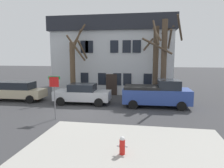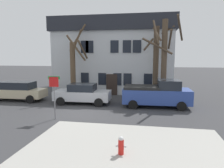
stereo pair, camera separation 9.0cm
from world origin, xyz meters
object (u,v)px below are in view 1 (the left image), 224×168
at_px(car_silver_sedan, 83,94).
at_px(pickup_truck_blue, 157,94).
at_px(tree_bare_near, 74,65).
at_px(building_main, 116,55).
at_px(car_beige_wagon, 18,91).
at_px(tree_bare_far, 164,58).
at_px(tree_bare_mid, 156,59).
at_px(bicycle_leaning, 36,94).
at_px(street_sign_pole, 54,89).
at_px(fire_hydrant, 122,145).

bearing_deg(car_silver_sedan, pickup_truck_blue, -0.29).
relative_size(tree_bare_near, pickup_truck_blue, 1.34).
distance_m(building_main, car_beige_wagon, 11.72).
xyz_separation_m(tree_bare_far, car_silver_sedan, (-6.58, -2.15, -2.93)).
distance_m(tree_bare_mid, tree_bare_far, 1.14).
xyz_separation_m(car_beige_wagon, pickup_truck_blue, (11.94, -0.21, 0.14)).
distance_m(car_beige_wagon, bicycle_leaning, 1.66).
relative_size(tree_bare_mid, car_silver_sedan, 1.46).
xyz_separation_m(tree_bare_mid, tree_bare_far, (0.61, -0.95, 0.17)).
height_order(pickup_truck_blue, street_sign_pole, street_sign_pole).
bearing_deg(tree_bare_mid, pickup_truck_blue, -89.88).
distance_m(tree_bare_near, street_sign_pole, 7.44).
relative_size(fire_hydrant, street_sign_pole, 0.27).
bearing_deg(pickup_truck_blue, tree_bare_near, 159.88).
distance_m(tree_bare_far, car_silver_sedan, 7.52).
relative_size(building_main, car_silver_sedan, 2.82).
bearing_deg(bicycle_leaning, pickup_truck_blue, -7.64).
relative_size(building_main, fire_hydrant, 17.93).
xyz_separation_m(tree_bare_near, car_beige_wagon, (-4.25, -2.60, -2.21)).
relative_size(tree_bare_mid, street_sign_pole, 2.50).
xyz_separation_m(car_silver_sedan, fire_hydrant, (4.34, -8.60, -0.34)).
bearing_deg(building_main, car_silver_sedan, -99.65).
bearing_deg(tree_bare_near, car_beige_wagon, -148.49).
bearing_deg(fire_hydrant, car_beige_wagon, 139.54).
height_order(tree_bare_mid, fire_hydrant, tree_bare_mid).
bearing_deg(tree_bare_near, car_silver_sedan, -58.46).
bearing_deg(tree_bare_far, bicycle_leaning, -176.53).
bearing_deg(tree_bare_far, pickup_truck_blue, -105.51).
bearing_deg(tree_bare_far, car_silver_sedan, -161.94).
xyz_separation_m(tree_bare_mid, bicycle_leaning, (-10.99, -1.66, -3.22)).
bearing_deg(street_sign_pole, tree_bare_mid, 49.95).
height_order(car_beige_wagon, car_silver_sedan, car_beige_wagon).
distance_m(fire_hydrant, bicycle_leaning, 13.73).
height_order(tree_bare_near, bicycle_leaning, tree_bare_near).
bearing_deg(pickup_truck_blue, bicycle_leaning, 172.36).
relative_size(tree_bare_mid, fire_hydrant, 9.30).
relative_size(car_beige_wagon, pickup_truck_blue, 0.91).
bearing_deg(car_beige_wagon, tree_bare_far, 8.90).
distance_m(building_main, tree_bare_mid, 7.18).
bearing_deg(car_beige_wagon, building_main, 48.82).
bearing_deg(fire_hydrant, pickup_truck_blue, 79.18).
bearing_deg(fire_hydrant, tree_bare_mid, 82.06).
xyz_separation_m(building_main, bicycle_leaning, (-6.49, -7.24, -3.62)).
bearing_deg(building_main, pickup_truck_blue, -62.67).
distance_m(tree_bare_near, fire_hydrant, 13.15).
distance_m(car_silver_sedan, fire_hydrant, 9.64).
distance_m(building_main, street_sign_pole, 13.41).
height_order(tree_bare_far, pickup_truck_blue, tree_bare_far).
height_order(pickup_truck_blue, fire_hydrant, pickup_truck_blue).
xyz_separation_m(tree_bare_near, street_sign_pole, (1.36, -7.22, -1.19)).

